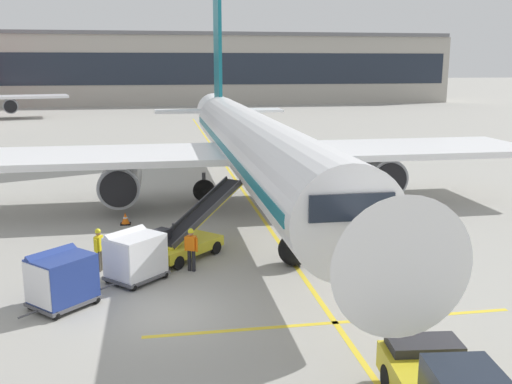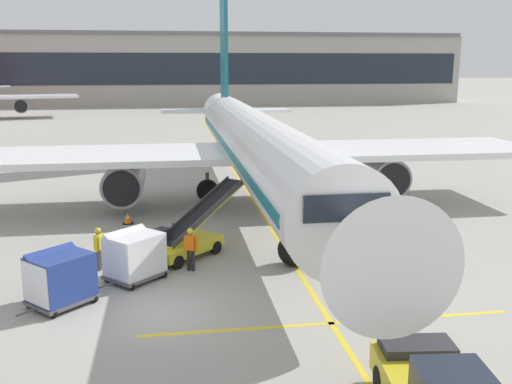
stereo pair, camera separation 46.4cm
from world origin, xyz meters
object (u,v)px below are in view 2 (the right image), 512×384
(ground_crew_by_loader, at_px, (191,246))
(ground_crew_by_carts, at_px, (99,246))
(baggage_cart_lead, at_px, (134,254))
(safety_cone_engine_keepout, at_px, (128,218))
(baggage_cart_second, at_px, (59,277))
(parked_airplane, at_px, (254,145))
(belt_loader, at_px, (188,237))

(ground_crew_by_loader, bearing_deg, ground_crew_by_carts, 170.42)
(baggage_cart_lead, relative_size, safety_cone_engine_keepout, 4.23)
(safety_cone_engine_keepout, bearing_deg, baggage_cart_second, -98.94)
(parked_airplane, distance_m, baggage_cart_second, 16.30)
(baggage_cart_second, xyz_separation_m, safety_cone_engine_keepout, (1.59, 10.14, -0.71))
(baggage_cart_second, bearing_deg, ground_crew_by_loader, 31.05)
(baggage_cart_lead, relative_size, ground_crew_by_loader, 1.46)
(parked_airplane, bearing_deg, baggage_cart_lead, -118.65)
(belt_loader, xyz_separation_m, ground_crew_by_loader, (0.04, -1.83, 0.15))
(ground_crew_by_loader, bearing_deg, safety_cone_engine_keepout, 111.43)
(baggage_cart_second, relative_size, ground_crew_by_loader, 1.46)
(belt_loader, relative_size, ground_crew_by_loader, 2.68)
(parked_airplane, bearing_deg, ground_crew_by_carts, -126.99)
(safety_cone_engine_keepout, bearing_deg, belt_loader, -62.81)
(parked_airplane, distance_m, baggage_cart_lead, 13.39)
(parked_airplane, xyz_separation_m, safety_cone_engine_keepout, (-7.06, -3.45, -3.18))
(belt_loader, bearing_deg, ground_crew_by_carts, -160.87)
(baggage_cart_second, distance_m, ground_crew_by_loader, 5.26)
(baggage_cart_lead, distance_m, ground_crew_by_carts, 1.91)
(parked_airplane, relative_size, baggage_cart_second, 16.83)
(ground_crew_by_loader, height_order, safety_cone_engine_keepout, ground_crew_by_loader)
(parked_airplane, height_order, baggage_cart_lead, parked_airplane)
(baggage_cart_lead, relative_size, baggage_cart_second, 1.00)
(parked_airplane, distance_m, ground_crew_by_carts, 13.09)
(ground_crew_by_carts, distance_m, safety_cone_engine_keepout, 6.89)
(baggage_cart_lead, height_order, baggage_cart_second, same)
(baggage_cart_lead, bearing_deg, ground_crew_by_loader, 17.32)
(belt_loader, height_order, ground_crew_by_carts, belt_loader)
(ground_crew_by_carts, bearing_deg, ground_crew_by_loader, -9.58)
(parked_airplane, xyz_separation_m, ground_crew_by_loader, (-4.15, -10.87, -2.47))
(belt_loader, distance_m, ground_crew_by_loader, 1.84)
(parked_airplane, relative_size, ground_crew_by_carts, 24.59)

